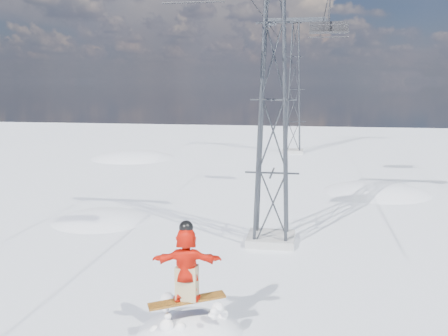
{
  "coord_description": "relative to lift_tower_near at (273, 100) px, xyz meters",
  "views": [
    {
      "loc": [
        2.12,
        -10.57,
        6.15
      ],
      "look_at": [
        -0.34,
        3.88,
        3.61
      ],
      "focal_mm": 40.0,
      "sensor_mm": 36.0,
      "label": 1
    }
  ],
  "objects": [
    {
      "name": "snow_terrain",
      "position": [
        -5.57,
        13.24,
        -15.06
      ],
      "size": [
        39.0,
        37.0,
        22.0
      ],
      "color": "white",
      "rests_on": "ground"
    },
    {
      "name": "lift_tower_near",
      "position": [
        0.0,
        0.0,
        0.0
      ],
      "size": [
        5.2,
        1.8,
        11.43
      ],
      "color": "#999999",
      "rests_on": "ground"
    },
    {
      "name": "lift_tower_far",
      "position": [
        0.0,
        25.0,
        0.0
      ],
      "size": [
        5.2,
        1.8,
        11.43
      ],
      "color": "#999999",
      "rests_on": "ground"
    },
    {
      "name": "lift_chair_mid",
      "position": [
        2.2,
        8.43,
        3.39
      ],
      "size": [
        2.0,
        0.58,
        2.48
      ],
      "color": "black",
      "rests_on": "ground"
    }
  ]
}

